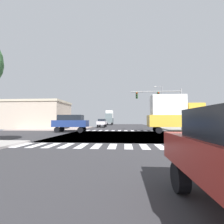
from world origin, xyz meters
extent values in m
cube|color=#313034|center=(0.00, 0.00, -0.03)|extent=(14.00, 90.00, 0.05)
cube|color=#313034|center=(0.00, 0.00, -0.03)|extent=(90.00, 12.00, 0.05)
cube|color=#A09B91|center=(13.00, 12.00, 0.07)|extent=(12.00, 12.00, 0.14)
cube|color=#A6948D|center=(-13.00, 12.00, 0.07)|extent=(12.00, 12.00, 0.14)
cube|color=white|center=(-6.75, -7.30, 0.00)|extent=(0.50, 2.00, 0.01)
cube|color=white|center=(-5.75, -7.30, 0.00)|extent=(0.50, 2.00, 0.01)
cube|color=white|center=(-4.75, -7.30, 0.00)|extent=(0.50, 2.00, 0.01)
cube|color=white|center=(-3.75, -7.30, 0.00)|extent=(0.50, 2.00, 0.01)
cube|color=white|center=(-2.75, -7.30, 0.00)|extent=(0.50, 2.00, 0.01)
cube|color=white|center=(-1.75, -7.30, 0.00)|extent=(0.50, 2.00, 0.01)
cube|color=white|center=(-0.75, -7.30, 0.00)|extent=(0.50, 2.00, 0.01)
cube|color=white|center=(0.25, -7.30, 0.00)|extent=(0.50, 2.00, 0.01)
cube|color=white|center=(1.25, -7.30, 0.00)|extent=(0.50, 2.00, 0.01)
cube|color=white|center=(2.25, -7.30, 0.00)|extent=(0.50, 2.00, 0.01)
cube|color=white|center=(3.25, -7.30, 0.00)|extent=(0.50, 2.00, 0.01)
cube|color=white|center=(4.25, -7.30, 0.00)|extent=(0.50, 2.00, 0.01)
cube|color=white|center=(5.25, -7.30, 0.00)|extent=(0.50, 2.00, 0.01)
cube|color=white|center=(-6.75, 7.30, 0.00)|extent=(0.50, 2.00, 0.01)
cube|color=white|center=(-5.75, 7.30, 0.00)|extent=(0.50, 2.00, 0.01)
cube|color=white|center=(-4.75, 7.30, 0.00)|extent=(0.50, 2.00, 0.01)
cube|color=white|center=(-3.75, 7.30, 0.00)|extent=(0.50, 2.00, 0.01)
cube|color=white|center=(-2.75, 7.30, 0.00)|extent=(0.50, 2.00, 0.01)
cube|color=white|center=(-1.75, 7.30, 0.00)|extent=(0.50, 2.00, 0.01)
cube|color=white|center=(-0.75, 7.30, 0.00)|extent=(0.50, 2.00, 0.01)
cube|color=white|center=(0.25, 7.30, 0.00)|extent=(0.50, 2.00, 0.01)
cube|color=white|center=(1.25, 7.30, 0.00)|extent=(0.50, 2.00, 0.01)
cube|color=white|center=(2.25, 7.30, 0.00)|extent=(0.50, 2.00, 0.01)
cube|color=white|center=(3.25, 7.30, 0.00)|extent=(0.50, 2.00, 0.01)
cube|color=white|center=(4.25, 7.30, 0.00)|extent=(0.50, 2.00, 0.01)
cube|color=white|center=(5.25, 7.30, 0.00)|extent=(0.50, 2.00, 0.01)
cube|color=white|center=(6.25, 7.30, 0.00)|extent=(0.50, 2.00, 0.01)
cylinder|color=gray|center=(8.78, 7.42, 3.25)|extent=(0.20, 0.20, 6.50)
cylinder|color=gray|center=(4.92, 7.42, 6.10)|extent=(7.73, 0.14, 0.14)
cube|color=#1E5123|center=(5.31, 7.42, 5.55)|extent=(0.32, 0.40, 1.00)
sphere|color=red|center=(5.31, 7.17, 5.86)|extent=(0.22, 0.22, 0.22)
sphere|color=black|center=(5.31, 7.17, 5.55)|extent=(0.22, 0.22, 0.22)
sphere|color=black|center=(5.31, 7.17, 5.24)|extent=(0.22, 0.22, 0.22)
cube|color=#1E5123|center=(1.98, 7.42, 5.55)|extent=(0.32, 0.40, 1.00)
sphere|color=red|center=(1.98, 7.17, 5.86)|extent=(0.22, 0.22, 0.22)
sphere|color=black|center=(1.98, 7.17, 5.55)|extent=(0.22, 0.22, 0.22)
sphere|color=black|center=(1.98, 7.17, 5.24)|extent=(0.22, 0.22, 0.22)
cylinder|color=gray|center=(7.91, 15.94, 4.39)|extent=(0.16, 0.16, 8.79)
cylinder|color=gray|center=(7.21, 15.94, 8.69)|extent=(1.40, 0.10, 0.10)
ellipsoid|color=silver|center=(6.51, 15.94, 8.64)|extent=(0.60, 0.32, 0.20)
cube|color=#B4A291|center=(-17.76, 12.89, 2.50)|extent=(11.98, 7.58, 5.00)
cube|color=#BAAD95|center=(-17.76, 12.89, 5.20)|extent=(12.28, 7.88, 0.40)
cube|color=black|center=(-10.27, 10.10, 0.90)|extent=(0.24, 2.20, 1.80)
cylinder|color=black|center=(-4.04, 32.90, 0.40)|extent=(0.26, 0.80, 0.80)
cylinder|color=black|center=(-5.96, 32.90, 0.40)|extent=(0.26, 0.80, 0.80)
cylinder|color=black|center=(-4.04, 37.79, 0.40)|extent=(0.26, 0.80, 0.80)
cylinder|color=black|center=(-5.96, 37.79, 0.40)|extent=(0.26, 0.80, 0.80)
cube|color=slate|center=(-5.00, 35.34, 1.54)|extent=(2.40, 7.20, 1.49)
cube|color=white|center=(-5.00, 36.42, 3.57)|extent=(2.30, 4.18, 2.56)
cube|color=slate|center=(-5.00, 33.18, 3.03)|extent=(2.11, 2.02, 1.49)
cylinder|color=black|center=(9.15, 4.46, 0.40)|extent=(0.80, 0.26, 0.80)
cylinder|color=black|center=(9.15, 2.54, 0.40)|extent=(0.80, 0.26, 0.80)
cylinder|color=black|center=(4.26, 4.46, 0.40)|extent=(0.80, 0.26, 0.80)
cylinder|color=black|center=(4.26, 2.54, 0.40)|extent=(0.80, 0.26, 0.80)
cube|color=gold|center=(6.71, 3.50, 1.54)|extent=(7.20, 2.40, 1.49)
cube|color=white|center=(5.63, 3.50, 3.57)|extent=(4.18, 2.30, 2.56)
cube|color=gold|center=(8.87, 3.50, 3.03)|extent=(2.02, 2.11, 1.49)
cylinder|color=black|center=(-4.28, 16.39, 0.34)|extent=(0.26, 0.68, 0.68)
cylinder|color=black|center=(-5.72, 16.39, 0.34)|extent=(0.26, 0.68, 0.68)
cylinder|color=black|center=(-4.28, 19.31, 0.34)|extent=(0.26, 0.68, 0.68)
cylinder|color=black|center=(-5.72, 19.31, 0.34)|extent=(0.26, 0.68, 0.68)
cube|color=silver|center=(-5.00, 17.85, 1.01)|extent=(1.80, 4.30, 0.66)
cube|color=black|center=(-5.00, 17.85, 1.61)|extent=(1.55, 2.24, 0.54)
cylinder|color=black|center=(1.28, -13.48, 0.34)|extent=(0.26, 0.68, 0.68)
cylinder|color=black|center=(-5.69, 4.28, 0.37)|extent=(0.74, 0.26, 0.74)
cylinder|color=black|center=(-5.69, 2.72, 0.37)|extent=(0.74, 0.26, 0.74)
cylinder|color=black|center=(-8.81, 4.28, 0.37)|extent=(0.74, 0.26, 0.74)
cylinder|color=black|center=(-8.81, 2.72, 0.37)|extent=(0.74, 0.26, 0.74)
cube|color=navy|center=(-7.25, 3.50, 1.18)|extent=(4.60, 1.96, 0.88)
cube|color=black|center=(-7.25, 3.50, 1.98)|extent=(3.22, 1.69, 0.72)
cylinder|color=black|center=(12.55, 4.22, 0.34)|extent=(0.68, 0.26, 0.68)
camera|label=1|loc=(-0.01, -17.29, 1.67)|focal=25.12mm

